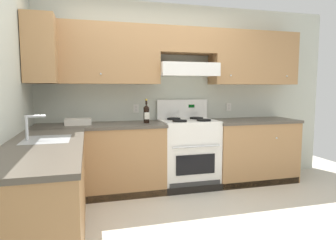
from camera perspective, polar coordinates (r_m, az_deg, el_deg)
name	(u,v)px	position (r m, az deg, el deg)	size (l,w,h in m)	color
ground_plane	(186,231)	(3.04, 3.56, -20.52)	(7.04, 7.04, 0.00)	beige
wall_back	(180,80)	(4.30, 2.32, 7.66)	(4.68, 0.57, 2.55)	beige
wall_left	(1,91)	(2.89, -29.50, 4.81)	(0.47, 4.00, 2.55)	beige
counter_back_run	(172,155)	(4.07, 0.77, -6.83)	(3.60, 0.65, 0.91)	#A87A4C
counter_left_run	(46,197)	(2.75, -22.47, -13.54)	(0.63, 1.91, 1.13)	#A87A4C
stove	(188,152)	(4.15, 3.90, -6.22)	(0.76, 0.62, 1.20)	white
wine_bottle	(146,113)	(3.88, -4.19, 1.29)	(0.08, 0.08, 0.32)	black
bowl	(78,123)	(3.86, -16.90, -0.48)	(0.32, 0.21, 0.08)	beige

